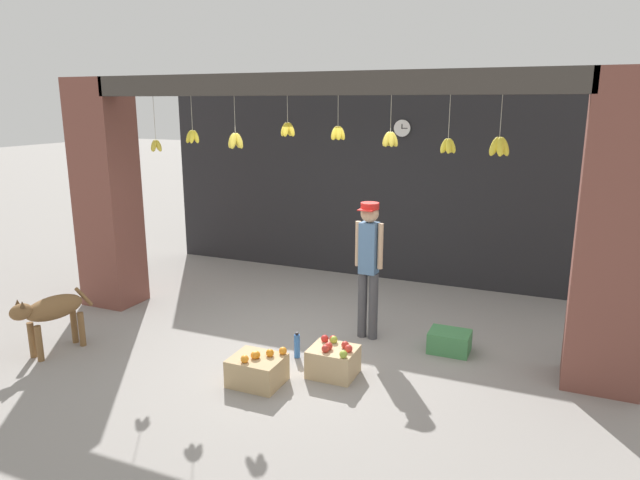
{
  "coord_description": "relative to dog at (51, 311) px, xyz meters",
  "views": [
    {
      "loc": [
        2.58,
        -5.62,
        2.76
      ],
      "look_at": [
        0.0,
        0.43,
        1.17
      ],
      "focal_mm": 32.0,
      "sensor_mm": 36.0,
      "label": 1
    }
  ],
  "objects": [
    {
      "name": "storefront_awning",
      "position": [
        2.54,
        1.42,
        2.41
      ],
      "size": [
        5.59,
        0.3,
        0.91
      ],
      "color": "#3D3833"
    },
    {
      "name": "fruit_crate_oranges",
      "position": [
        2.46,
        0.26,
        -0.35
      ],
      "size": [
        0.51,
        0.44,
        0.36
      ],
      "color": "tan",
      "rests_on": "ground_plane"
    },
    {
      "name": "shopkeeper",
      "position": [
        3.11,
        1.8,
        0.48
      ],
      "size": [
        0.34,
        0.27,
        1.65
      ],
      "rotation": [
        0.0,
        0.0,
        3.07
      ],
      "color": "#424247",
      "rests_on": "ground_plane"
    },
    {
      "name": "shop_pillar_left",
      "position": [
        -0.58,
        1.6,
        1.04
      ],
      "size": [
        0.7,
        0.6,
        3.07
      ],
      "primitive_type": "cube",
      "color": "brown",
      "rests_on": "ground_plane"
    },
    {
      "name": "ground_plane",
      "position": [
        2.52,
        1.3,
        -0.49
      ],
      "size": [
        60.0,
        60.0,
        0.0
      ],
      "primitive_type": "plane",
      "color": "gray"
    },
    {
      "name": "wall_clock",
      "position": [
        2.83,
        4.15,
        1.89
      ],
      "size": [
        0.27,
        0.03,
        0.27
      ],
      "color": "black"
    },
    {
      "name": "fruit_crate_apples",
      "position": [
        3.1,
        0.73,
        -0.33
      ],
      "size": [
        0.48,
        0.41,
        0.37
      ],
      "color": "tan",
      "rests_on": "ground_plane"
    },
    {
      "name": "water_bottle",
      "position": [
        2.57,
        0.96,
        -0.35
      ],
      "size": [
        0.07,
        0.07,
        0.3
      ],
      "color": "#2D60AD",
      "rests_on": "ground_plane"
    },
    {
      "name": "shop_back_wall",
      "position": [
        2.52,
        4.23,
        1.04
      ],
      "size": [
        7.49,
        0.12,
        3.07
      ],
      "primitive_type": "cube",
      "color": "#232326",
      "rests_on": "ground_plane"
    },
    {
      "name": "dog",
      "position": [
        0.0,
        0.0,
        0.0
      ],
      "size": [
        0.41,
        0.95,
        0.72
      ],
      "rotation": [
        0.0,
        0.0,
        -1.81
      ],
      "color": "brown",
      "rests_on": "ground_plane"
    },
    {
      "name": "shop_pillar_right",
      "position": [
        5.62,
        1.6,
        1.04
      ],
      "size": [
        0.7,
        0.6,
        3.07
      ],
      "primitive_type": "cube",
      "color": "brown",
      "rests_on": "ground_plane"
    },
    {
      "name": "produce_box_green",
      "position": [
        4.1,
        1.78,
        -0.37
      ],
      "size": [
        0.45,
        0.35,
        0.24
      ],
      "primitive_type": "cube",
      "color": "#42844C",
      "rests_on": "ground_plane"
    }
  ]
}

